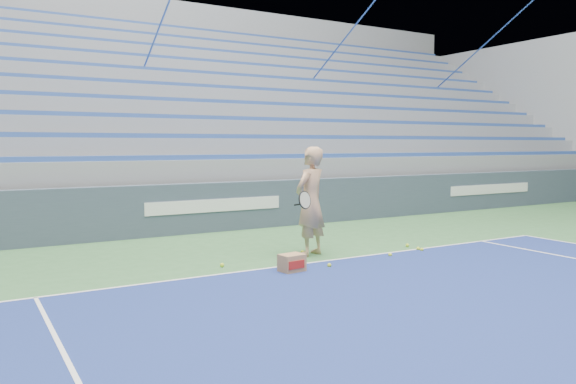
% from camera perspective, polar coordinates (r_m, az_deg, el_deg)
% --- Properties ---
extents(sponsor_barrier, '(30.00, 0.32, 1.10)m').
position_cam_1_polar(sponsor_barrier, '(12.70, -7.60, -1.52)').
color(sponsor_barrier, '#384556').
rests_on(sponsor_barrier, ground).
extents(bleachers, '(31.00, 9.15, 7.30)m').
position_cam_1_polar(bleachers, '(18.04, -14.78, 5.99)').
color(bleachers, gray).
rests_on(bleachers, ground).
extents(tennis_player, '(1.02, 0.97, 1.91)m').
position_cam_1_polar(tennis_player, '(9.82, 2.28, -0.96)').
color(tennis_player, tan).
rests_on(tennis_player, ground).
extents(ball_box, '(0.40, 0.32, 0.27)m').
position_cam_1_polar(ball_box, '(8.67, 0.40, -7.23)').
color(ball_box, '#A4784F').
rests_on(ball_box, ground).
extents(tennis_ball_0, '(0.07, 0.07, 0.07)m').
position_cam_1_polar(tennis_ball_0, '(10.98, 12.03, -5.31)').
color(tennis_ball_0, '#D5EC30').
rests_on(tennis_ball_0, ground).
extents(tennis_ball_1, '(0.07, 0.07, 0.07)m').
position_cam_1_polar(tennis_ball_1, '(10.60, 13.43, -5.70)').
color(tennis_ball_1, '#D5EC30').
rests_on(tennis_ball_1, ground).
extents(tennis_ball_2, '(0.07, 0.07, 0.07)m').
position_cam_1_polar(tennis_ball_2, '(10.00, 10.33, -6.28)').
color(tennis_ball_2, '#D5EC30').
rests_on(tennis_ball_2, ground).
extents(tennis_ball_3, '(0.07, 0.07, 0.07)m').
position_cam_1_polar(tennis_ball_3, '(9.08, -6.72, -7.38)').
color(tennis_ball_3, '#D5EC30').
rests_on(tennis_ball_3, ground).
extents(tennis_ball_4, '(0.07, 0.07, 0.07)m').
position_cam_1_polar(tennis_ball_4, '(10.08, 1.48, -6.11)').
color(tennis_ball_4, '#D5EC30').
rests_on(tennis_ball_4, ground).
extents(tennis_ball_5, '(0.07, 0.07, 0.07)m').
position_cam_1_polar(tennis_ball_5, '(9.02, 4.22, -7.44)').
color(tennis_ball_5, '#D5EC30').
rests_on(tennis_ball_5, ground).
extents(tennis_ball_6, '(0.07, 0.07, 0.07)m').
position_cam_1_polar(tennis_ball_6, '(10.68, 13.08, -5.62)').
color(tennis_ball_6, '#D5EC30').
rests_on(tennis_ball_6, ground).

